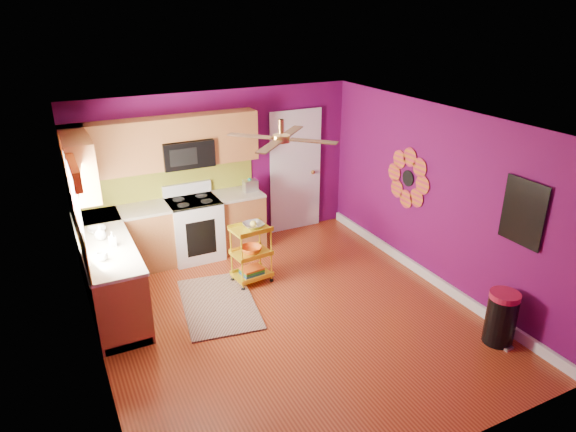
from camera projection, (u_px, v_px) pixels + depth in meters
ground at (289, 317)px, 6.55m from camera, size 5.00×5.00×0.00m
room_envelope at (291, 197)px, 5.93m from camera, size 4.54×5.04×2.52m
lower_cabinets at (148, 250)px, 7.33m from camera, size 2.81×2.31×0.94m
electric_range at (195, 228)px, 7.94m from camera, size 0.76×0.66×1.13m
upper_cabinetry at (140, 151)px, 7.14m from camera, size 2.80×2.30×1.26m
left_window at (74, 190)px, 5.84m from camera, size 0.08×1.35×1.08m
panel_door at (295, 173)px, 8.75m from camera, size 0.95×0.11×2.15m
right_wall_art at (455, 192)px, 6.63m from camera, size 0.04×2.74×1.04m
ceiling_fan at (281, 138)px, 5.83m from camera, size 1.01×1.01×0.26m
shag_rug at (219, 304)px, 6.82m from camera, size 1.14×1.62×0.02m
rolling_cart at (252, 251)px, 7.20m from camera, size 0.56×0.43×0.94m
trash_can at (501, 318)px, 5.95m from camera, size 0.38×0.40×0.66m
teal_kettle at (250, 185)px, 8.14m from camera, size 0.18×0.18×0.21m
toaster at (250, 186)px, 8.12m from camera, size 0.22×0.15×0.18m
soap_bottle_a at (112, 239)px, 6.28m from camera, size 0.08×0.09×0.19m
soap_bottle_b at (100, 233)px, 6.45m from camera, size 0.15×0.15×0.19m
counter_dish at (97, 230)px, 6.69m from camera, size 0.23×0.23×0.06m
counter_cup at (102, 257)px, 5.94m from camera, size 0.13×0.13×0.10m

